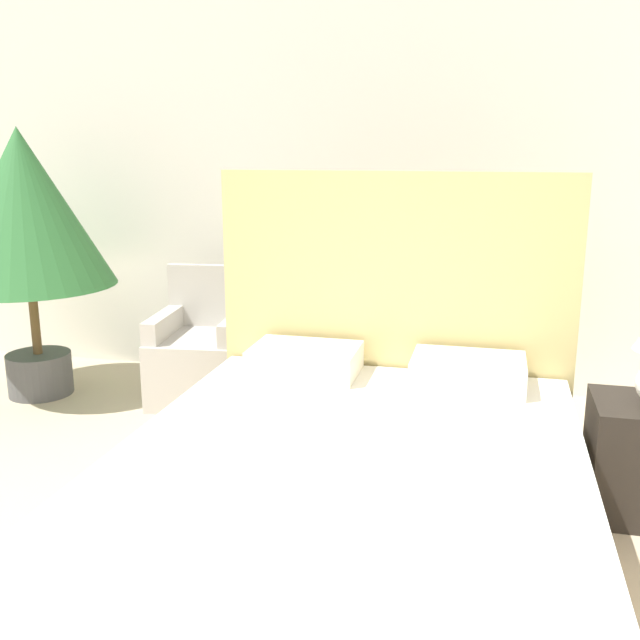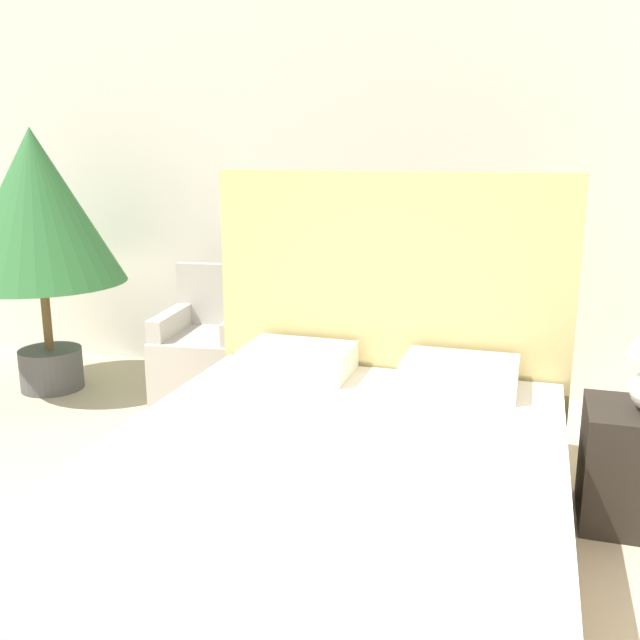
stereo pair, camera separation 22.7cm
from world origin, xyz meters
name	(u,v)px [view 1 (the left image)]	position (x,y,z in m)	size (l,w,h in m)	color
wall_back	(350,176)	(0.00, 3.75, 1.45)	(10.00, 0.06, 2.90)	silver
bed	(356,488)	(0.50, 1.43, 0.31)	(1.80, 2.14, 1.53)	#8C7A5B
armchair_near_window_left	(202,359)	(-0.86, 3.08, 0.27)	(0.66, 0.70, 0.86)	#B7B2A8
armchair_near_window_right	(325,368)	(-0.02, 3.08, 0.27)	(0.59, 0.64, 0.86)	#B7B2A8
potted_palm	(24,215)	(-1.97, 2.90, 1.22)	(1.11, 1.11, 1.77)	#4C4C4C
side_table	(262,369)	(-0.44, 3.06, 0.24)	(0.40, 0.40, 0.48)	brown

